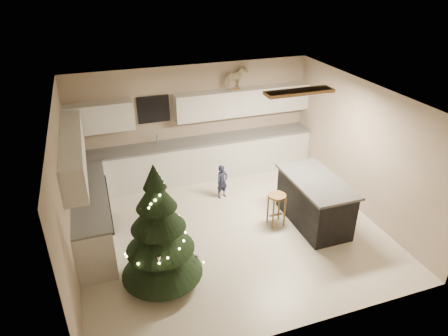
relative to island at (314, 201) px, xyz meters
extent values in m
plane|color=beige|center=(-1.61, 0.30, -0.48)|extent=(5.50, 5.50, 0.00)
cube|color=tan|center=(-1.61, 2.80, 0.82)|extent=(5.50, 0.02, 2.60)
cube|color=tan|center=(-1.61, -2.20, 0.82)|extent=(5.50, 0.02, 2.60)
cube|color=tan|center=(-4.36, 0.30, 0.82)|extent=(0.02, 5.00, 2.60)
cube|color=tan|center=(1.14, 0.30, 0.82)|extent=(0.02, 5.00, 2.60)
cube|color=silver|center=(-1.61, 0.30, 2.12)|extent=(5.50, 5.00, 0.02)
cube|color=olive|center=(-0.31, 0.40, 2.07)|extent=(1.25, 0.32, 0.06)
cube|color=white|center=(-0.31, 0.40, 2.04)|extent=(1.15, 0.24, 0.02)
cube|color=silver|center=(-1.61, 2.50, -0.03)|extent=(5.48, 0.60, 0.90)
cube|color=silver|center=(-4.06, 0.90, -0.03)|extent=(0.60, 2.60, 0.90)
cube|color=slate|center=(-1.61, 2.49, 0.44)|extent=(5.48, 0.62, 0.04)
cube|color=slate|center=(-4.05, 0.90, 0.44)|extent=(0.62, 2.60, 0.04)
cube|color=silver|center=(-3.66, 2.62, 1.22)|extent=(1.40, 0.35, 0.60)
cube|color=silver|center=(-0.46, 2.62, 1.22)|extent=(3.20, 0.35, 0.60)
cube|color=silver|center=(-4.19, 1.02, 1.22)|extent=(0.35, 2.60, 0.60)
cube|color=black|center=(-2.51, 2.77, 1.22)|extent=(0.70, 0.04, 0.60)
cube|color=#99999E|center=(-2.51, 2.50, 0.42)|extent=(0.55, 0.40, 0.06)
cylinder|color=#99999E|center=(-2.51, 2.60, 0.58)|extent=(0.03, 0.03, 0.24)
cube|color=black|center=(-4.04, 1.20, -0.03)|extent=(0.64, 0.75, 0.90)
cube|color=black|center=(-4.29, 1.20, 0.57)|extent=(0.10, 0.75, 0.30)
cube|color=black|center=(0.00, 0.00, -0.03)|extent=(0.80, 1.60, 0.90)
cube|color=#424242|center=(0.00, 0.00, 0.45)|extent=(0.90, 1.70, 0.05)
cylinder|color=olive|center=(-0.71, 0.18, 0.15)|extent=(0.34, 0.34, 0.04)
cylinder|color=olive|center=(-0.83, 0.06, -0.17)|extent=(0.04, 0.04, 0.61)
cylinder|color=olive|center=(-0.59, 0.06, -0.17)|extent=(0.04, 0.04, 0.61)
cylinder|color=olive|center=(-0.83, 0.30, -0.17)|extent=(0.04, 0.04, 0.61)
cylinder|color=olive|center=(-0.59, 0.30, -0.17)|extent=(0.04, 0.04, 0.61)
cube|color=olive|center=(-0.71, 0.18, -0.28)|extent=(0.26, 0.03, 0.03)
cylinder|color=#3F2816|center=(-3.10, -0.67, -0.34)|extent=(0.11, 0.11, 0.28)
cone|color=black|center=(-3.10, -0.67, 0.04)|extent=(1.28, 1.28, 0.66)
cone|color=black|center=(-3.10, -0.67, 0.46)|extent=(1.05, 1.05, 0.56)
cone|color=black|center=(-3.10, -0.67, 0.84)|extent=(0.83, 0.83, 0.52)
cone|color=black|center=(-3.10, -0.67, 1.16)|extent=(0.60, 0.60, 0.47)
cone|color=black|center=(-3.10, -0.67, 1.45)|extent=(0.34, 0.34, 0.38)
sphere|color=#FFD88C|center=(-2.43, -0.67, -0.24)|extent=(0.03, 0.03, 0.03)
sphere|color=#FFD88C|center=(-2.51, -0.40, -0.19)|extent=(0.03, 0.03, 0.03)
sphere|color=#FFD88C|center=(-2.68, -0.19, -0.14)|extent=(0.03, 0.03, 0.03)
sphere|color=#FFD88C|center=(-2.92, -0.08, -0.08)|extent=(0.03, 0.03, 0.03)
sphere|color=#FFD88C|center=(-3.17, -0.08, -0.03)|extent=(0.03, 0.03, 0.03)
sphere|color=#FFD88C|center=(-3.40, -0.18, 0.03)|extent=(0.03, 0.03, 0.03)
sphere|color=#FFD88C|center=(-3.56, -0.35, 0.08)|extent=(0.03, 0.03, 0.03)
sphere|color=#FFD88C|center=(-3.62, -0.57, 0.13)|extent=(0.03, 0.03, 0.03)
sphere|color=#FFD88C|center=(-3.60, -0.79, 0.19)|extent=(0.03, 0.03, 0.03)
sphere|color=#FFD88C|center=(-3.49, -0.98, 0.24)|extent=(0.03, 0.03, 0.03)
sphere|color=#FFD88C|center=(-3.31, -1.09, 0.30)|extent=(0.03, 0.03, 0.03)
sphere|color=#FFD88C|center=(-3.12, -1.13, 0.35)|extent=(0.03, 0.03, 0.03)
sphere|color=#FFD88C|center=(-2.93, -1.08, 0.40)|extent=(0.03, 0.03, 0.03)
sphere|color=#FFD88C|center=(-2.79, -0.96, 0.46)|extent=(0.03, 0.03, 0.03)
sphere|color=#FFD88C|center=(-2.72, -0.80, 0.51)|extent=(0.03, 0.03, 0.03)
sphere|color=#FFD88C|center=(-2.71, -0.63, 0.57)|extent=(0.03, 0.03, 0.03)
sphere|color=#FFD88C|center=(-2.78, -0.49, 0.62)|extent=(0.03, 0.03, 0.03)
sphere|color=#FFD88C|center=(-2.89, -0.39, 0.67)|extent=(0.03, 0.03, 0.03)
sphere|color=#FFD88C|center=(-3.03, -0.34, 0.73)|extent=(0.03, 0.03, 0.03)
sphere|color=#FFD88C|center=(-3.16, -0.36, 0.78)|extent=(0.03, 0.03, 0.03)
sphere|color=#FFD88C|center=(-3.27, -0.43, 0.84)|extent=(0.03, 0.03, 0.03)
sphere|color=#FFD88C|center=(-3.33, -0.53, 0.89)|extent=(0.03, 0.03, 0.03)
sphere|color=#FFD88C|center=(-3.35, -0.64, 0.95)|extent=(0.03, 0.03, 0.03)
sphere|color=#FFD88C|center=(-3.32, -0.74, 1.00)|extent=(0.03, 0.03, 0.03)
sphere|color=#FFD88C|center=(-3.25, -0.81, 1.05)|extent=(0.03, 0.03, 0.03)
sphere|color=#FFD88C|center=(-3.17, -0.85, 1.11)|extent=(0.03, 0.03, 0.03)
sphere|color=#FFD88C|center=(-3.09, -0.84, 1.16)|extent=(0.03, 0.03, 0.03)
sphere|color=#FFD88C|center=(-3.03, -0.81, 1.22)|extent=(0.03, 0.03, 0.03)
sphere|color=#FFD88C|center=(-2.99, -0.75, 1.27)|extent=(0.03, 0.03, 0.03)
sphere|color=#FFD88C|center=(-2.98, -0.70, 1.32)|extent=(0.03, 0.03, 0.03)
sphere|color=#FFD88C|center=(-3.00, -0.65, 1.38)|extent=(0.03, 0.03, 0.03)
sphere|color=#FFD88C|center=(-3.03, -0.62, 1.43)|extent=(0.03, 0.03, 0.03)
sphere|color=#FFD88C|center=(-3.06, -0.61, 1.49)|extent=(0.03, 0.03, 0.03)
sphere|color=silver|center=(-2.53, -0.67, -0.09)|extent=(0.07, 0.07, 0.07)
sphere|color=silver|center=(-3.38, -0.27, 0.12)|extent=(0.07, 0.07, 0.07)
sphere|color=silver|center=(-3.22, -1.06, 0.33)|extent=(0.07, 0.07, 0.07)
sphere|color=silver|center=(-2.78, -0.56, 0.54)|extent=(0.07, 0.07, 0.07)
sphere|color=silver|center=(-3.31, -0.51, 0.75)|extent=(0.07, 0.07, 0.07)
sphere|color=silver|center=(-3.10, -0.85, 0.96)|extent=(0.07, 0.07, 0.07)
sphere|color=silver|center=(-3.01, -0.60, 1.18)|extent=(0.07, 0.07, 0.07)
sphere|color=silver|center=(-3.13, -0.65, 1.39)|extent=(0.07, 0.07, 0.07)
imported|color=black|center=(-1.38, 1.46, -0.10)|extent=(0.32, 0.26, 0.76)
cube|color=olive|center=(-0.66, 2.59, 1.53)|extent=(0.22, 0.02, 0.02)
cube|color=olive|center=(-0.66, 2.66, 1.53)|extent=(0.22, 0.02, 0.02)
imported|color=beige|center=(-0.66, 2.62, 1.78)|extent=(0.63, 0.47, 0.48)
camera|label=1|loc=(-3.76, -5.58, 4.11)|focal=32.00mm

